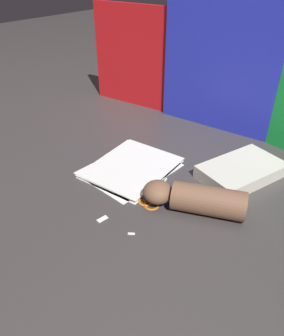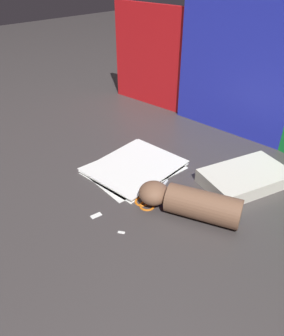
{
  "view_description": "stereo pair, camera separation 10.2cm",
  "coord_description": "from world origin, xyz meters",
  "px_view_note": "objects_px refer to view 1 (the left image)",
  "views": [
    {
      "loc": [
        0.53,
        -0.71,
        0.62
      ],
      "look_at": [
        -0.02,
        -0.05,
        0.06
      ],
      "focal_mm": 35.0,
      "sensor_mm": 36.0,
      "label": 1
    },
    {
      "loc": [
        0.6,
        -0.64,
        0.62
      ],
      "look_at": [
        -0.02,
        -0.05,
        0.06
      ],
      "focal_mm": 35.0,
      "sensor_mm": 36.0,
      "label": 2
    }
  ],
  "objects_px": {
    "paper_stack": "(131,167)",
    "hand_forearm": "(195,198)",
    "book_closed": "(241,171)",
    "scissors": "(156,198)"
  },
  "relations": [
    {
      "from": "paper_stack",
      "to": "hand_forearm",
      "type": "distance_m",
      "value": 0.29
    },
    {
      "from": "book_closed",
      "to": "scissors",
      "type": "distance_m",
      "value": 0.31
    },
    {
      "from": "paper_stack",
      "to": "scissors",
      "type": "height_order",
      "value": "paper_stack"
    },
    {
      "from": "book_closed",
      "to": "hand_forearm",
      "type": "height_order",
      "value": "hand_forearm"
    },
    {
      "from": "paper_stack",
      "to": "scissors",
      "type": "bearing_deg",
      "value": -24.75
    },
    {
      "from": "hand_forearm",
      "to": "book_closed",
      "type": "bearing_deg",
      "value": 83.73
    },
    {
      "from": "book_closed",
      "to": "hand_forearm",
      "type": "relative_size",
      "value": 1.03
    },
    {
      "from": "paper_stack",
      "to": "book_closed",
      "type": "distance_m",
      "value": 0.37
    },
    {
      "from": "book_closed",
      "to": "hand_forearm",
      "type": "xyz_separation_m",
      "value": [
        -0.03,
        -0.25,
        0.02
      ]
    },
    {
      "from": "book_closed",
      "to": "scissors",
      "type": "xyz_separation_m",
      "value": [
        -0.14,
        -0.28,
        -0.02
      ]
    }
  ]
}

